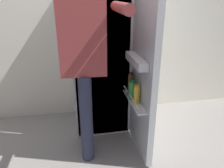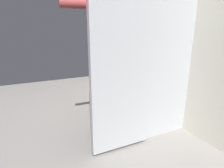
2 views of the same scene
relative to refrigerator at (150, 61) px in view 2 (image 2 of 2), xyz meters
The scene contains 4 objects.
ground_plane 0.99m from the refrigerator, 93.37° to the right, with size 5.69×5.69×0.00m, color gray.
kitchen_wall 0.62m from the refrigerator, 94.03° to the left, with size 4.40×0.10×2.61m, color silver.
refrigerator is the anchor object (origin of this frame).
person 0.62m from the refrigerator, 112.88° to the right, with size 0.54×0.74×1.77m.
Camera 2 is at (1.84, -0.87, 1.22)m, focal length 29.43 mm.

